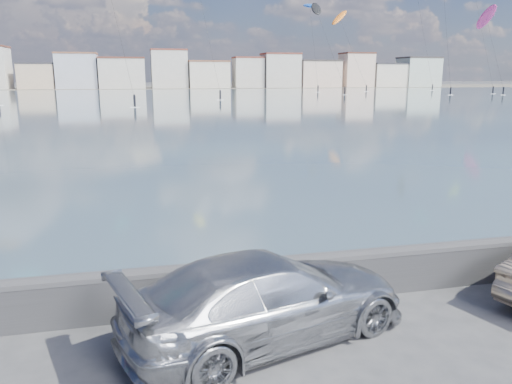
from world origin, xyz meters
TOP-DOWN VIEW (x-y plane):
  - ground at (0.00, 0.00)m, footprint 700.00×700.00m
  - bay_water at (0.00, 91.50)m, footprint 500.00×177.00m
  - far_shore_strip at (0.00, 200.00)m, footprint 500.00×60.00m
  - seawall at (0.00, 2.70)m, footprint 400.00×0.36m
  - far_buildings at (1.31, 186.00)m, footprint 240.79×13.26m
  - car_silver at (0.59, 1.35)m, footprint 6.02×3.81m
  - kitesurfer_2 at (48.67, 137.43)m, footprint 2.95×11.85m
  - kitesurfer_14 at (85.75, 108.74)m, footprint 4.89×13.09m
  - kitesurfer_16 at (45.50, 123.18)m, footprint 6.93×17.20m
  - kitesurfer_17 at (61.99, 147.30)m, footprint 8.65×19.76m

SIDE VIEW (x-z plane):
  - ground at x=0.00m, z-range 0.00..0.00m
  - bay_water at x=0.00m, z-range 0.01..0.01m
  - far_shore_strip at x=0.00m, z-range 0.01..0.01m
  - seawall at x=0.00m, z-range 0.04..1.12m
  - car_silver at x=0.59m, z-range 0.00..1.63m
  - far_buildings at x=1.31m, z-range -1.27..13.33m
  - kitesurfer_14 at x=85.75m, z-range 7.71..30.06m
  - kitesurfer_16 at x=45.50m, z-range 9.28..33.62m
  - kitesurfer_17 at x=61.99m, z-range 9.46..34.91m
  - kitesurfer_2 at x=48.67m, z-range 11.08..36.77m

